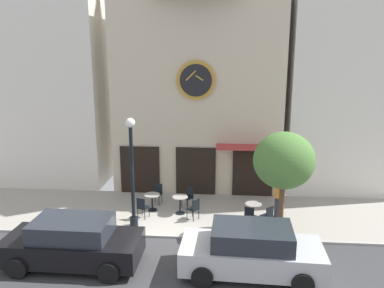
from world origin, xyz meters
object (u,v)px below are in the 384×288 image
pedestrian_orange (278,197)px  cafe_table_center_right (253,209)px  cafe_chair_right_end (189,196)px  cafe_chair_mid_row (158,192)px  parked_car_black (73,242)px  cafe_chair_facing_wall (250,216)px  cafe_table_center (180,202)px  cafe_chair_by_entrance (194,208)px  cafe_table_rightmost (152,199)px  street_lamp (132,173)px  cafe_chair_near_lamp (268,215)px  cafe_chair_facing_street (142,206)px  street_tree (284,161)px  parked_car_silver (251,251)px

pedestrian_orange → cafe_table_center_right: bearing=-156.9°
cafe_chair_right_end → cafe_chair_mid_row: (-1.43, 0.33, 0.00)m
parked_car_black → cafe_chair_facing_wall: bearing=27.5°
cafe_table_center → cafe_chair_by_entrance: 0.87m
cafe_chair_facing_wall → pedestrian_orange: (1.22, 1.20, 0.33)m
cafe_table_rightmost → cafe_chair_mid_row: size_ratio=0.81×
cafe_table_center_right → cafe_chair_facing_wall: size_ratio=0.80×
cafe_table_center → cafe_chair_by_entrance: size_ratio=0.85×
street_lamp → cafe_chair_by_entrance: (2.33, 0.74, -1.66)m
cafe_table_center → cafe_chair_right_end: bearing=68.0°
cafe_chair_by_entrance → cafe_chair_near_lamp: bearing=-10.2°
cafe_chair_by_entrance → cafe_table_center: bearing=138.2°
cafe_chair_facing_street → cafe_table_center: bearing=21.8°
street_tree → cafe_table_center_right: bearing=129.5°
street_tree → cafe_chair_near_lamp: (-0.42, 0.45, -2.32)m
cafe_chair_near_lamp → cafe_chair_by_entrance: size_ratio=1.00×
cafe_chair_right_end → cafe_chair_mid_row: bearing=167.2°
cafe_chair_by_entrance → cafe_chair_facing_wall: (2.19, -0.62, 0.00)m
cafe_chair_near_lamp → parked_car_silver: bearing=-105.2°
cafe_chair_mid_row → pedestrian_orange: size_ratio=0.54×
cafe_table_rightmost → cafe_table_center: (1.24, -0.25, 0.01)m
parked_car_silver → cafe_chair_facing_wall: bearing=86.6°
street_lamp → cafe_chair_by_entrance: size_ratio=4.78×
cafe_table_center → parked_car_silver: 5.05m
street_lamp → parked_car_silver: bearing=-34.4°
street_tree → cafe_chair_facing_street: 5.99m
street_tree → cafe_chair_near_lamp: bearing=132.7°
cafe_table_center_right → parked_car_silver: parked_car_silver is taller
cafe_chair_facing_street → cafe_chair_right_end: bearing=36.4°
cafe_chair_right_end → cafe_chair_near_lamp: same height
cafe_chair_right_end → pedestrian_orange: (3.76, -0.71, 0.33)m
cafe_chair_mid_row → cafe_chair_facing_wall: 4.56m
cafe_chair_facing_wall → cafe_chair_by_entrance: bearing=164.3°
cafe_chair_facing_street → pedestrian_orange: size_ratio=0.54×
street_lamp → parked_car_black: street_lamp is taller
cafe_chair_right_end → cafe_chair_by_entrance: bearing=-74.8°
cafe_chair_by_entrance → cafe_chair_facing_wall: size_ratio=1.00×
street_tree → parked_car_silver: 3.68m
cafe_table_center_right → cafe_chair_facing_street: bearing=-177.9°
cafe_table_center_right → street_tree: bearing=-50.5°
cafe_table_center_right → cafe_chair_near_lamp: (0.50, -0.66, 0.04)m
cafe_chair_right_end → cafe_chair_mid_row: same height
cafe_chair_facing_wall → pedestrian_orange: bearing=44.7°
cafe_chair_right_end → cafe_chair_facing_wall: size_ratio=1.00×
cafe_table_rightmost → cafe_chair_facing_wall: size_ratio=0.81×
cafe_table_center → cafe_chair_facing_street: cafe_chair_facing_street is taller
street_tree → cafe_table_center: (-3.94, 1.55, -2.34)m
cafe_table_rightmost → cafe_table_center: 1.26m
cafe_chair_by_entrance → pedestrian_orange: (3.41, 0.59, 0.33)m
street_tree → pedestrian_orange: 2.53m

